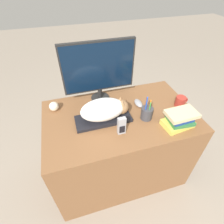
{
  "coord_description": "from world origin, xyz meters",
  "views": [
    {
      "loc": [
        -0.35,
        -0.59,
        1.69
      ],
      "look_at": [
        -0.07,
        0.34,
        0.83
      ],
      "focal_mm": 28.0,
      "sensor_mm": 36.0,
      "label": 1
    }
  ],
  "objects_px": {
    "pen_cup": "(147,113)",
    "phone": "(122,126)",
    "keyboard": "(103,119)",
    "coffee_mug": "(181,101)",
    "computer_mouse": "(138,103)",
    "baseball": "(54,106)",
    "cat": "(105,109)",
    "book_stack": "(179,119)",
    "monitor": "(99,69)"
  },
  "relations": [
    {
      "from": "keyboard",
      "to": "monitor",
      "type": "height_order",
      "value": "monitor"
    },
    {
      "from": "pen_cup",
      "to": "phone",
      "type": "distance_m",
      "value": 0.25
    },
    {
      "from": "cat",
      "to": "baseball",
      "type": "height_order",
      "value": "cat"
    },
    {
      "from": "cat",
      "to": "monitor",
      "type": "bearing_deg",
      "value": 84.74
    },
    {
      "from": "computer_mouse",
      "to": "phone",
      "type": "relative_size",
      "value": 0.79
    },
    {
      "from": "keyboard",
      "to": "computer_mouse",
      "type": "distance_m",
      "value": 0.34
    },
    {
      "from": "monitor",
      "to": "baseball",
      "type": "height_order",
      "value": "monitor"
    },
    {
      "from": "monitor",
      "to": "phone",
      "type": "xyz_separation_m",
      "value": [
        0.05,
        -0.43,
        -0.22
      ]
    },
    {
      "from": "keyboard",
      "to": "cat",
      "type": "bearing_deg",
      "value": 0.0
    },
    {
      "from": "pen_cup",
      "to": "baseball",
      "type": "height_order",
      "value": "pen_cup"
    },
    {
      "from": "monitor",
      "to": "pen_cup",
      "type": "bearing_deg",
      "value": -50.77
    },
    {
      "from": "coffee_mug",
      "to": "phone",
      "type": "height_order",
      "value": "phone"
    },
    {
      "from": "monitor",
      "to": "phone",
      "type": "height_order",
      "value": "monitor"
    },
    {
      "from": "keyboard",
      "to": "cat",
      "type": "height_order",
      "value": "cat"
    },
    {
      "from": "monitor",
      "to": "book_stack",
      "type": "bearing_deg",
      "value": -45.56
    },
    {
      "from": "cat",
      "to": "keyboard",
      "type": "bearing_deg",
      "value": -180.0
    },
    {
      "from": "monitor",
      "to": "coffee_mug",
      "type": "height_order",
      "value": "monitor"
    },
    {
      "from": "cat",
      "to": "computer_mouse",
      "type": "xyz_separation_m",
      "value": [
        0.31,
        0.1,
        -0.09
      ]
    },
    {
      "from": "monitor",
      "to": "coffee_mug",
      "type": "xyz_separation_m",
      "value": [
        0.61,
        -0.28,
        -0.24
      ]
    },
    {
      "from": "phone",
      "to": "book_stack",
      "type": "relative_size",
      "value": 0.6
    },
    {
      "from": "book_stack",
      "to": "coffee_mug",
      "type": "bearing_deg",
      "value": 53.93
    },
    {
      "from": "keyboard",
      "to": "baseball",
      "type": "distance_m",
      "value": 0.41
    },
    {
      "from": "keyboard",
      "to": "coffee_mug",
      "type": "relative_size",
      "value": 3.77
    },
    {
      "from": "baseball",
      "to": "pen_cup",
      "type": "bearing_deg",
      "value": -24.05
    },
    {
      "from": "pen_cup",
      "to": "phone",
      "type": "relative_size",
      "value": 1.49
    },
    {
      "from": "coffee_mug",
      "to": "monitor",
      "type": "bearing_deg",
      "value": 155.4
    },
    {
      "from": "cat",
      "to": "coffee_mug",
      "type": "distance_m",
      "value": 0.63
    },
    {
      "from": "monitor",
      "to": "phone",
      "type": "distance_m",
      "value": 0.48
    },
    {
      "from": "cat",
      "to": "monitor",
      "type": "height_order",
      "value": "monitor"
    },
    {
      "from": "cat",
      "to": "pen_cup",
      "type": "relative_size",
      "value": 1.72
    },
    {
      "from": "coffee_mug",
      "to": "phone",
      "type": "xyz_separation_m",
      "value": [
        -0.56,
        -0.15,
        0.03
      ]
    },
    {
      "from": "computer_mouse",
      "to": "cat",
      "type": "bearing_deg",
      "value": -162.66
    },
    {
      "from": "phone",
      "to": "coffee_mug",
      "type": "bearing_deg",
      "value": 14.96
    },
    {
      "from": "monitor",
      "to": "computer_mouse",
      "type": "height_order",
      "value": "monitor"
    },
    {
      "from": "cat",
      "to": "book_stack",
      "type": "xyz_separation_m",
      "value": [
        0.49,
        -0.21,
        -0.04
      ]
    },
    {
      "from": "keyboard",
      "to": "coffee_mug",
      "type": "distance_m",
      "value": 0.65
    },
    {
      "from": "computer_mouse",
      "to": "baseball",
      "type": "height_order",
      "value": "baseball"
    },
    {
      "from": "coffee_mug",
      "to": "baseball",
      "type": "distance_m",
      "value": 1.02
    },
    {
      "from": "keyboard",
      "to": "phone",
      "type": "height_order",
      "value": "phone"
    },
    {
      "from": "keyboard",
      "to": "cat",
      "type": "relative_size",
      "value": 1.17
    },
    {
      "from": "monitor",
      "to": "keyboard",
      "type": "bearing_deg",
      "value": -99.03
    },
    {
      "from": "phone",
      "to": "book_stack",
      "type": "bearing_deg",
      "value": -6.28
    },
    {
      "from": "computer_mouse",
      "to": "coffee_mug",
      "type": "xyz_separation_m",
      "value": [
        0.32,
        -0.11,
        0.03
      ]
    },
    {
      "from": "cat",
      "to": "book_stack",
      "type": "height_order",
      "value": "cat"
    },
    {
      "from": "computer_mouse",
      "to": "baseball",
      "type": "distance_m",
      "value": 0.68
    },
    {
      "from": "cat",
      "to": "coffee_mug",
      "type": "xyz_separation_m",
      "value": [
        0.63,
        -0.01,
        -0.06
      ]
    },
    {
      "from": "keyboard",
      "to": "baseball",
      "type": "relative_size",
      "value": 5.57
    },
    {
      "from": "keyboard",
      "to": "computer_mouse",
      "type": "height_order",
      "value": "computer_mouse"
    },
    {
      "from": "monitor",
      "to": "baseball",
      "type": "distance_m",
      "value": 0.46
    },
    {
      "from": "monitor",
      "to": "computer_mouse",
      "type": "bearing_deg",
      "value": -31.17
    }
  ]
}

